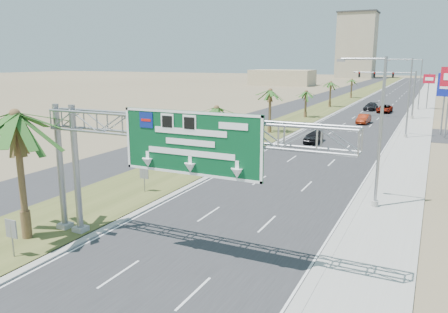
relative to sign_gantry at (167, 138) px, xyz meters
name	(u,v)px	position (x,y,z in m)	size (l,w,h in m)	color
road	(389,100)	(1.06, 100.07, -6.05)	(12.00, 300.00, 0.02)	#28282B
sidewalk_right	(426,101)	(9.56, 100.07, -6.01)	(4.00, 300.00, 0.10)	#9E9B93
median_grass	(349,98)	(-8.94, 100.07, -6.00)	(7.00, 300.00, 0.12)	#464E22
opposing_road	(322,97)	(-15.94, 100.07, -6.05)	(8.00, 300.00, 0.02)	#28282B
sign_gantry	(167,138)	(0.00, 0.00, 0.00)	(16.75, 1.24, 7.50)	gray
palm_near	(15,116)	(-8.14, -1.93, 0.87)	(5.70, 5.70, 8.35)	brown
palm_row_b	(217,109)	(-8.44, 22.07, -1.16)	(3.99, 3.99, 5.95)	brown
palm_row_c	(270,91)	(-8.44, 38.07, -0.39)	(3.99, 3.99, 6.75)	brown
palm_row_d	(306,92)	(-8.44, 56.07, -1.64)	(3.99, 3.99, 5.45)	brown
palm_row_e	(331,83)	(-8.44, 75.07, -0.97)	(3.99, 3.99, 6.15)	brown
palm_row_f	(352,80)	(-8.44, 100.07, -1.35)	(3.99, 3.99, 5.75)	brown
streetlight_near	(377,139)	(8.36, 12.07, -1.36)	(3.27, 0.44, 10.00)	gray
streetlight_mid	(407,101)	(8.36, 42.07, -1.36)	(3.27, 0.44, 10.00)	gray
streetlight_far	(419,86)	(8.36, 78.07, -1.36)	(3.27, 0.44, 10.00)	gray
signal_mast	(401,90)	(6.23, 62.05, -1.21)	(10.28, 0.71, 8.00)	gray
median_signback_a	(11,232)	(-6.74, -3.93, -4.61)	(0.75, 0.08, 2.08)	gray
median_signback_b	(144,174)	(-7.44, 8.07, -4.61)	(0.75, 0.08, 2.08)	gray
tower_distant	(357,46)	(-30.94, 240.07, 11.44)	(20.00, 16.00, 35.00)	tan
building_distant_left	(282,78)	(-43.94, 150.07, -3.06)	(24.00, 14.00, 6.00)	tan
car_left_lane	(313,136)	(-1.25, 33.76, -5.28)	(1.83, 4.55, 1.55)	black
car_mid_lane	(364,119)	(1.72, 53.11, -5.32)	(1.56, 4.48, 1.48)	maroon
car_right_lane	(385,109)	(3.06, 70.00, -5.32)	(2.43, 5.28, 1.47)	gray
car_far	(371,107)	(0.16, 72.92, -5.33)	(2.02, 4.98, 1.44)	black
pole_sign_blue	(445,88)	(12.61, 46.43, 0.19)	(1.99, 0.92, 8.32)	gray
pole_sign_red_far	(429,81)	(10.06, 80.01, -0.44)	(2.21, 0.75, 7.19)	gray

